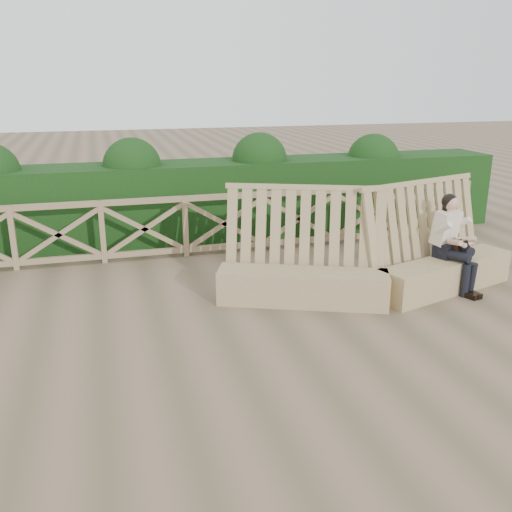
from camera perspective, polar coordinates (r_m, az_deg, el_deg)
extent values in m
plane|color=brown|center=(7.32, 2.91, -7.47)|extent=(60.00, 60.00, 0.00)
cube|color=olive|center=(8.11, 4.67, -3.10)|extent=(2.40, 1.37, 0.49)
cube|color=olive|center=(8.19, 4.84, 1.33)|extent=(2.38, 1.33, 1.60)
cube|color=olive|center=(9.03, 18.37, -1.81)|extent=(2.43, 1.19, 0.49)
cube|color=olive|center=(9.03, 17.39, 2.11)|extent=(2.41, 1.15, 1.60)
cube|color=black|center=(9.06, 18.51, 0.60)|extent=(0.43, 0.37, 0.22)
cube|color=beige|center=(9.00, 18.46, 2.74)|extent=(0.48, 0.42, 0.52)
sphere|color=tan|center=(8.89, 18.95, 5.03)|extent=(0.27, 0.27, 0.21)
sphere|color=black|center=(8.91, 18.78, 5.20)|extent=(0.30, 0.30, 0.23)
cylinder|color=black|center=(8.89, 19.27, 0.06)|extent=(0.31, 0.48, 0.15)
cylinder|color=black|center=(9.01, 19.78, 0.70)|extent=(0.31, 0.49, 0.17)
cylinder|color=black|center=(8.87, 20.20, -2.35)|extent=(0.16, 0.16, 0.49)
cylinder|color=black|center=(8.96, 20.72, -2.21)|extent=(0.16, 0.16, 0.49)
cube|color=black|center=(8.89, 20.54, -3.73)|extent=(0.17, 0.26, 0.08)
cube|color=black|center=(8.96, 20.99, -3.61)|extent=(0.17, 0.26, 0.08)
cube|color=black|center=(8.96, 19.58, 0.96)|extent=(0.24, 0.19, 0.14)
cube|color=black|center=(8.84, 20.41, 1.07)|extent=(0.10, 0.11, 0.12)
cube|color=#7C6348|center=(10.22, -3.22, 5.96)|extent=(10.10, 0.07, 0.10)
cube|color=#7C6348|center=(10.45, -3.14, 0.96)|extent=(10.10, 0.07, 0.10)
cube|color=black|center=(11.44, -4.50, 5.64)|extent=(12.00, 1.20, 1.50)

